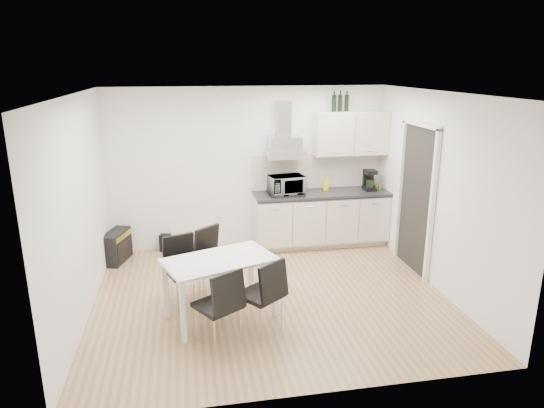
{
  "coord_description": "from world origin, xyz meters",
  "views": [
    {
      "loc": [
        -1.02,
        -5.67,
        2.92
      ],
      "look_at": [
        0.12,
        0.54,
        1.1
      ],
      "focal_mm": 32.0,
      "sensor_mm": 36.0,
      "label": 1
    }
  ],
  "objects_px": {
    "chair_near_left": "(218,306)",
    "floor_speaker": "(165,243)",
    "chair_near_right": "(260,295)",
    "guitar_amp": "(117,246)",
    "dining_table": "(219,266)",
    "chair_far_right": "(217,261)",
    "chair_far_left": "(185,272)",
    "kitchenette": "(323,197)"
  },
  "relations": [
    {
      "from": "kitchenette",
      "to": "chair_near_right",
      "type": "xyz_separation_m",
      "value": [
        -1.45,
        -2.54,
        -0.39
      ]
    },
    {
      "from": "kitchenette",
      "to": "chair_near_left",
      "type": "distance_m",
      "value": 3.36
    },
    {
      "from": "chair_near_left",
      "to": "chair_far_left",
      "type": "bearing_deg",
      "value": 77.38
    },
    {
      "from": "dining_table",
      "to": "chair_near_right",
      "type": "xyz_separation_m",
      "value": [
        0.42,
        -0.39,
        -0.22
      ]
    },
    {
      "from": "chair_far_left",
      "to": "chair_far_right",
      "type": "relative_size",
      "value": 1.0
    },
    {
      "from": "chair_near_left",
      "to": "chair_near_right",
      "type": "relative_size",
      "value": 1.0
    },
    {
      "from": "chair_near_left",
      "to": "floor_speaker",
      "type": "height_order",
      "value": "chair_near_left"
    },
    {
      "from": "dining_table",
      "to": "chair_far_left",
      "type": "height_order",
      "value": "chair_far_left"
    },
    {
      "from": "dining_table",
      "to": "kitchenette",
      "type": "bearing_deg",
      "value": 29.19
    },
    {
      "from": "guitar_amp",
      "to": "floor_speaker",
      "type": "distance_m",
      "value": 0.79
    },
    {
      "from": "chair_far_right",
      "to": "chair_near_right",
      "type": "relative_size",
      "value": 1.0
    },
    {
      "from": "chair_near_right",
      "to": "guitar_amp",
      "type": "xyz_separation_m",
      "value": [
        -1.85,
        2.39,
        -0.2
      ]
    },
    {
      "from": "floor_speaker",
      "to": "chair_far_right",
      "type": "bearing_deg",
      "value": -51.84
    },
    {
      "from": "dining_table",
      "to": "guitar_amp",
      "type": "height_order",
      "value": "dining_table"
    },
    {
      "from": "kitchenette",
      "to": "chair_near_right",
      "type": "distance_m",
      "value": 2.95
    },
    {
      "from": "chair_far_right",
      "to": "chair_near_right",
      "type": "height_order",
      "value": "same"
    },
    {
      "from": "chair_far_left",
      "to": "floor_speaker",
      "type": "xyz_separation_m",
      "value": [
        -0.31,
        1.92,
        -0.3
      ]
    },
    {
      "from": "chair_far_left",
      "to": "chair_near_left",
      "type": "relative_size",
      "value": 1.0
    },
    {
      "from": "chair_near_right",
      "to": "guitar_amp",
      "type": "distance_m",
      "value": 3.03
    },
    {
      "from": "chair_far_left",
      "to": "guitar_amp",
      "type": "height_order",
      "value": "chair_far_left"
    },
    {
      "from": "kitchenette",
      "to": "guitar_amp",
      "type": "relative_size",
      "value": 4.03
    },
    {
      "from": "dining_table",
      "to": "guitar_amp",
      "type": "relative_size",
      "value": 2.27
    },
    {
      "from": "dining_table",
      "to": "chair_near_left",
      "type": "distance_m",
      "value": 0.6
    },
    {
      "from": "guitar_amp",
      "to": "floor_speaker",
      "type": "height_order",
      "value": "guitar_amp"
    },
    {
      "from": "kitchenette",
      "to": "chair_near_right",
      "type": "height_order",
      "value": "kitchenette"
    },
    {
      "from": "floor_speaker",
      "to": "guitar_amp",
      "type": "bearing_deg",
      "value": -141.9
    },
    {
      "from": "chair_far_right",
      "to": "guitar_amp",
      "type": "xyz_separation_m",
      "value": [
        -1.44,
        1.34,
        -0.2
      ]
    },
    {
      "from": "dining_table",
      "to": "floor_speaker",
      "type": "bearing_deg",
      "value": 87.25
    },
    {
      "from": "dining_table",
      "to": "chair_near_left",
      "type": "relative_size",
      "value": 1.61
    },
    {
      "from": "guitar_amp",
      "to": "chair_far_left",
      "type": "bearing_deg",
      "value": -39.8
    },
    {
      "from": "chair_far_right",
      "to": "floor_speaker",
      "type": "height_order",
      "value": "chair_far_right"
    },
    {
      "from": "chair_near_left",
      "to": "guitar_amp",
      "type": "relative_size",
      "value": 1.41
    },
    {
      "from": "chair_near_right",
      "to": "guitar_amp",
      "type": "height_order",
      "value": "chair_near_right"
    },
    {
      "from": "chair_near_left",
      "to": "floor_speaker",
      "type": "relative_size",
      "value": 3.21
    },
    {
      "from": "chair_far_left",
      "to": "guitar_amp",
      "type": "bearing_deg",
      "value": -77.66
    },
    {
      "from": "chair_far_left",
      "to": "guitar_amp",
      "type": "distance_m",
      "value": 1.91
    },
    {
      "from": "dining_table",
      "to": "chair_far_right",
      "type": "bearing_deg",
      "value": 68.61
    },
    {
      "from": "guitar_amp",
      "to": "chair_near_right",
      "type": "bearing_deg",
      "value": -34.66
    },
    {
      "from": "kitchenette",
      "to": "floor_speaker",
      "type": "relative_size",
      "value": 9.2
    },
    {
      "from": "chair_far_right",
      "to": "chair_near_right",
      "type": "xyz_separation_m",
      "value": [
        0.4,
        -1.06,
        0.0
      ]
    },
    {
      "from": "chair_far_left",
      "to": "floor_speaker",
      "type": "relative_size",
      "value": 3.21
    },
    {
      "from": "chair_far_right",
      "to": "dining_table",
      "type": "bearing_deg",
      "value": 49.19
    }
  ]
}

